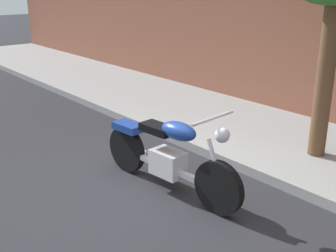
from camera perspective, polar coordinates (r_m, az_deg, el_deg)
ground_plane at (r=5.37m, az=-3.04°, el=-9.35°), size 60.00×60.00×0.00m
sidewalk at (r=7.17m, az=14.56°, el=-1.83°), size 25.85×2.62×0.14m
motorcycle at (r=5.30m, az=0.02°, el=-3.97°), size 2.28×0.70×1.15m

